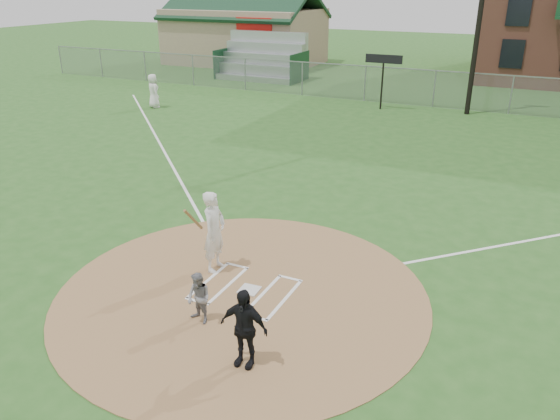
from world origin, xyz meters
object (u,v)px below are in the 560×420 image
at_px(catcher, 199,298).
at_px(umpire, 244,328).
at_px(home_plate, 249,290).
at_px(batter_at_plate, 214,231).
at_px(ondeck_player, 153,91).

distance_m(catcher, umpire, 1.69).
distance_m(home_plate, batter_at_plate, 1.67).
height_order(home_plate, batter_at_plate, batter_at_plate).
bearing_deg(catcher, ondeck_player, 146.28).
bearing_deg(batter_at_plate, ondeck_player, 131.79).
height_order(home_plate, ondeck_player, ondeck_player).
bearing_deg(batter_at_plate, home_plate, -24.05).
relative_size(umpire, ondeck_player, 0.85).
distance_m(catcher, batter_at_plate, 2.30).
xyz_separation_m(catcher, ondeck_player, (-13.80, 16.51, 0.34)).
bearing_deg(ondeck_player, home_plate, 166.05).
bearing_deg(home_plate, batter_at_plate, 155.95).
xyz_separation_m(home_plate, ondeck_player, (-14.14, 14.99, 0.88)).
xyz_separation_m(home_plate, catcher, (-0.33, -1.52, 0.54)).
bearing_deg(catcher, batter_at_plate, 129.73).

